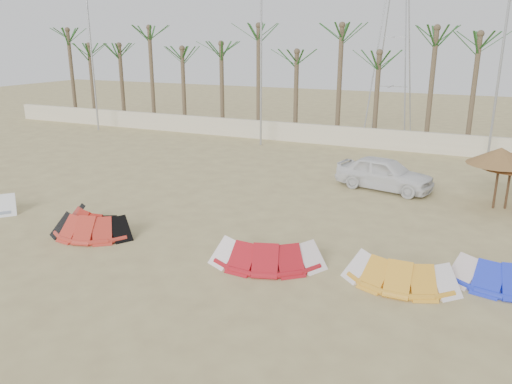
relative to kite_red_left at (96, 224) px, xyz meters
The scene contains 15 objects.
ground 5.51m from the kite_red_left, 28.38° to the right, with size 120.00×120.00×0.00m, color tan.
boundary_wall 19.98m from the kite_red_left, 76.00° to the left, with size 60.00×0.30×1.30m, color beige.
palm_line 22.43m from the kite_red_left, 75.25° to the left, with size 52.00×4.00×7.70m.
lamp_a 23.66m from the kite_red_left, 131.03° to the left, with size 1.25×0.14×11.00m.
lamp_b 18.23m from the kite_red_left, 93.72° to the left, with size 1.25×0.14×11.00m.
lamp_c 22.29m from the kite_red_left, 53.49° to the left, with size 1.25×0.14×11.00m.
pylon 26.05m from the kite_red_left, 77.06° to the left, with size 3.00×3.00×14.00m, color #A5A8AD, non-canonical shape.
kite_red_left is the anchor object (origin of this frame).
kite_red_mid 0.60m from the kite_red_left, 139.64° to the left, with size 3.16×2.09×0.90m.
kite_red_right 6.70m from the kite_red_left, ahead, with size 3.77×2.39×0.90m.
kite_orange 10.72m from the kite_red_left, ahead, with size 3.18×1.57×0.90m.
kite_blue 13.75m from the kite_red_left, ahead, with size 3.52×1.98×0.90m.
parasol_left 16.20m from the kite_red_left, 35.21° to the left, with size 2.63×2.63×2.61m.
parasol_mid 16.64m from the kite_red_left, 34.70° to the left, with size 2.39×2.39×2.42m.
car 13.21m from the kite_red_left, 50.50° to the left, with size 1.83×4.54×1.55m, color white.
Camera 1 is at (7.44, -10.39, 6.80)m, focal length 35.00 mm.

